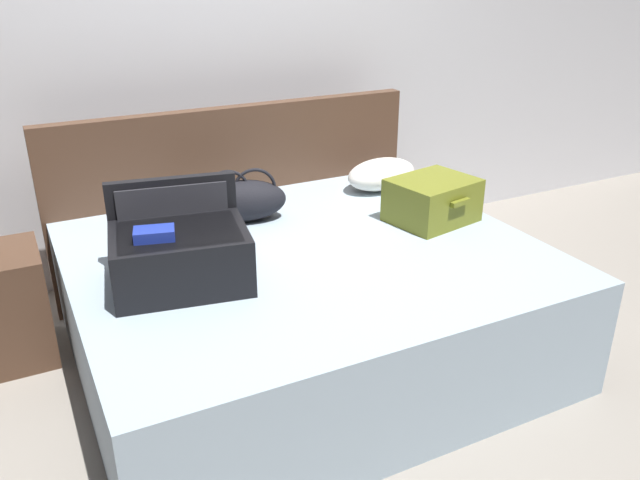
{
  "coord_description": "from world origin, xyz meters",
  "views": [
    {
      "loc": [
        -1.11,
        -1.92,
        1.72
      ],
      "look_at": [
        0.0,
        0.27,
        0.63
      ],
      "focal_mm": 36.26,
      "sensor_mm": 36.0,
      "label": 1
    }
  ],
  "objects_px": {
    "bed": "(307,304)",
    "hard_case_medium": "(432,200)",
    "duffel_bag": "(242,200)",
    "pillow_near_headboard": "(382,174)",
    "hard_case_large": "(180,251)"
  },
  "relations": [
    {
      "from": "hard_case_large",
      "to": "pillow_near_headboard",
      "type": "xyz_separation_m",
      "value": [
        1.3,
        0.6,
        -0.05
      ]
    },
    {
      "from": "hard_case_large",
      "to": "bed",
      "type": "bearing_deg",
      "value": 14.55
    },
    {
      "from": "duffel_bag",
      "to": "pillow_near_headboard",
      "type": "relative_size",
      "value": 1.09
    },
    {
      "from": "duffel_bag",
      "to": "hard_case_large",
      "type": "bearing_deg",
      "value": -131.29
    },
    {
      "from": "pillow_near_headboard",
      "to": "duffel_bag",
      "type": "bearing_deg",
      "value": -173.38
    },
    {
      "from": "bed",
      "to": "duffel_bag",
      "type": "distance_m",
      "value": 0.6
    },
    {
      "from": "hard_case_large",
      "to": "pillow_near_headboard",
      "type": "relative_size",
      "value": 1.35
    },
    {
      "from": "bed",
      "to": "duffel_bag",
      "type": "height_order",
      "value": "duffel_bag"
    },
    {
      "from": "pillow_near_headboard",
      "to": "bed",
      "type": "bearing_deg",
      "value": -142.44
    },
    {
      "from": "bed",
      "to": "pillow_near_headboard",
      "type": "height_order",
      "value": "pillow_near_headboard"
    },
    {
      "from": "bed",
      "to": "hard_case_medium",
      "type": "relative_size",
      "value": 4.51
    },
    {
      "from": "hard_case_medium",
      "to": "pillow_near_headboard",
      "type": "distance_m",
      "value": 0.51
    },
    {
      "from": "hard_case_medium",
      "to": "bed",
      "type": "bearing_deg",
      "value": 172.39
    },
    {
      "from": "duffel_bag",
      "to": "bed",
      "type": "bearing_deg",
      "value": -74.7
    },
    {
      "from": "hard_case_large",
      "to": "duffel_bag",
      "type": "height_order",
      "value": "hard_case_large"
    }
  ]
}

